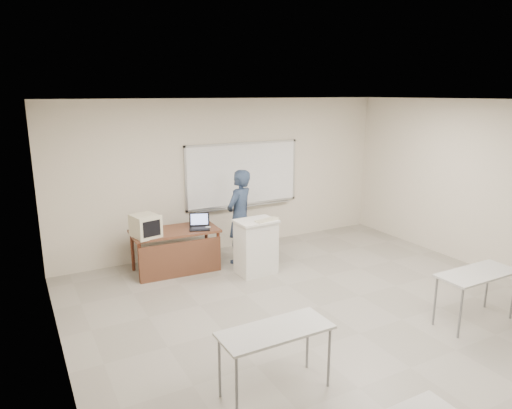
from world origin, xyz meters
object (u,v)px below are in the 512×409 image
keyboard (267,220)px  crt_monitor (145,226)px  whiteboard (243,175)px  podium (256,247)px  instructor_desk (177,242)px  mouse (208,227)px  laptop (198,225)px  presenter (240,217)px

keyboard → crt_monitor: bearing=145.4°
whiteboard → podium: whiteboard is taller
instructor_desk → mouse: mouse is taller
mouse → keyboard: keyboard is taller
crt_monitor → laptop: bearing=-12.2°
instructor_desk → crt_monitor: 0.67m
whiteboard → presenter: whiteboard is taller
instructor_desk → podium: podium is taller
whiteboard → laptop: size_ratio=6.96×
keyboard → laptop: bearing=128.1°
mouse → presenter: 0.66m
podium → presenter: size_ratio=0.55×
podium → presenter: 0.75m
whiteboard → podium: (-0.50, -1.47, -0.99)m
whiteboard → presenter: 1.14m
podium → laptop: size_ratio=2.71×
whiteboard → presenter: (-0.50, -0.83, -0.60)m
instructor_desk → podium: 1.38m
mouse → whiteboard: bearing=43.4°
instructor_desk → keyboard: size_ratio=3.39×
whiteboard → instructor_desk: 2.08m
whiteboard → laptop: whiteboard is taller
laptop → mouse: bearing=-6.5°
presenter → instructor_desk: bearing=-31.5°
laptop → mouse: laptop is taller
whiteboard → keyboard: 1.70m
laptop → keyboard: bearing=-19.2°
instructor_desk → laptop: laptop is taller
mouse → keyboard: (0.80, -0.72, 0.21)m
instructor_desk → keyboard: keyboard is taller
mouse → instructor_desk: bearing=177.2°
laptop → presenter: (0.80, -0.04, 0.07)m
instructor_desk → presenter: presenter is taller
crt_monitor → mouse: crt_monitor is taller
whiteboard → instructor_desk: whiteboard is taller
instructor_desk → whiteboard: bearing=27.5°
laptop → presenter: 0.80m
whiteboard → podium: bearing=-108.8°
whiteboard → keyboard: whiteboard is taller
keyboard → podium: bearing=129.5°
podium → laptop: bearing=137.3°
laptop → whiteboard: bearing=52.3°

